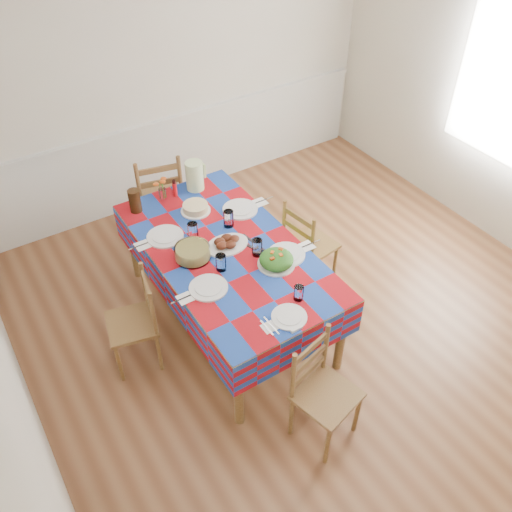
# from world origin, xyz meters

# --- Properties ---
(room) EXTENTS (4.58, 5.08, 2.78)m
(room) POSITION_xyz_m (0.00, 0.00, 1.35)
(room) COLOR brown
(room) RESTS_ON ground
(wainscot) EXTENTS (4.41, 0.06, 0.92)m
(wainscot) POSITION_xyz_m (0.00, 2.48, 0.49)
(wainscot) COLOR silver
(wainscot) RESTS_ON room
(dining_table) EXTENTS (1.08, 2.01, 0.78)m
(dining_table) POSITION_xyz_m (-0.57, 0.53, 0.69)
(dining_table) COLOR brown
(dining_table) RESTS_ON room
(setting_near_head) EXTENTS (0.40, 0.27, 0.12)m
(setting_near_head) POSITION_xyz_m (-0.52, -0.28, 0.81)
(setting_near_head) COLOR white
(setting_near_head) RESTS_ON dining_table
(setting_left_near) EXTENTS (0.51, 0.30, 0.14)m
(setting_left_near) POSITION_xyz_m (-0.84, 0.27, 0.81)
(setting_left_near) COLOR white
(setting_left_near) RESTS_ON dining_table
(setting_left_far) EXTENTS (0.54, 0.32, 0.14)m
(setting_left_far) POSITION_xyz_m (-0.85, 0.86, 0.81)
(setting_left_far) COLOR white
(setting_left_far) RESTS_ON dining_table
(setting_right_near) EXTENTS (0.55, 0.31, 0.14)m
(setting_right_near) POSITION_xyz_m (-0.28, 0.26, 0.81)
(setting_right_near) COLOR white
(setting_right_near) RESTS_ON dining_table
(setting_right_far) EXTENTS (0.56, 0.32, 0.14)m
(setting_right_far) POSITION_xyz_m (-0.28, 0.85, 0.81)
(setting_right_far) COLOR white
(setting_right_far) RESTS_ON dining_table
(meat_platter) EXTENTS (0.35, 0.25, 0.07)m
(meat_platter) POSITION_xyz_m (-0.55, 0.56, 0.81)
(meat_platter) COLOR white
(meat_platter) RESTS_ON dining_table
(salad_platter) EXTENTS (0.28, 0.28, 0.12)m
(salad_platter) POSITION_xyz_m (-0.35, 0.17, 0.83)
(salad_platter) COLOR white
(salad_platter) RESTS_ON dining_table
(pasta_bowl) EXTENTS (0.27, 0.27, 0.10)m
(pasta_bowl) POSITION_xyz_m (-0.83, 0.58, 0.83)
(pasta_bowl) COLOR white
(pasta_bowl) RESTS_ON dining_table
(cake) EXTENTS (0.25, 0.25, 0.07)m
(cake) POSITION_xyz_m (-0.54, 1.08, 0.81)
(cake) COLOR white
(cake) RESTS_ON dining_table
(serving_utensils) EXTENTS (0.14, 0.31, 0.01)m
(serving_utensils) POSITION_xyz_m (-0.38, 0.44, 0.78)
(serving_utensils) COLOR black
(serving_utensils) RESTS_ON dining_table
(flower_vase) EXTENTS (0.14, 0.11, 0.22)m
(flower_vase) POSITION_xyz_m (-0.70, 1.38, 0.87)
(flower_vase) COLOR white
(flower_vase) RESTS_ON dining_table
(hot_sauce) EXTENTS (0.04, 0.04, 0.16)m
(hot_sauce) POSITION_xyz_m (-0.59, 1.38, 0.86)
(hot_sauce) COLOR red
(hot_sauce) RESTS_ON dining_table
(green_pitcher) EXTENTS (0.15, 0.15, 0.27)m
(green_pitcher) POSITION_xyz_m (-0.39, 1.38, 0.91)
(green_pitcher) COLOR beige
(green_pitcher) RESTS_ON dining_table
(tea_pitcher) EXTENTS (0.10, 0.10, 0.20)m
(tea_pitcher) POSITION_xyz_m (-0.96, 1.36, 0.88)
(tea_pitcher) COLOR black
(tea_pitcher) RESTS_ON dining_table
(name_card) EXTENTS (0.09, 0.03, 0.02)m
(name_card) POSITION_xyz_m (-0.60, -0.43, 0.79)
(name_card) COLOR white
(name_card) RESTS_ON dining_table
(chair_near) EXTENTS (0.46, 0.45, 0.88)m
(chair_near) POSITION_xyz_m (-0.58, -0.74, 0.43)
(chair_near) COLOR brown
(chair_near) RESTS_ON room
(chair_far) EXTENTS (0.52, 0.51, 1.00)m
(chair_far) POSITION_xyz_m (-0.58, 1.79, 0.49)
(chair_far) COLOR brown
(chair_far) RESTS_ON room
(chair_left) EXTENTS (0.43, 0.45, 0.85)m
(chair_left) POSITION_xyz_m (-1.38, 0.52, 0.42)
(chair_left) COLOR brown
(chair_left) RESTS_ON room
(chair_right) EXTENTS (0.43, 0.45, 0.90)m
(chair_right) POSITION_xyz_m (0.23, 0.53, 0.44)
(chair_right) COLOR brown
(chair_right) RESTS_ON room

